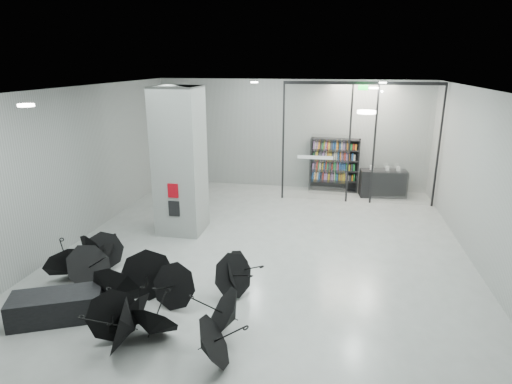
% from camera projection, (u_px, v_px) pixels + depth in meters
% --- Properties ---
extents(room, '(14.00, 14.02, 4.01)m').
position_uv_depth(room, '(257.00, 148.00, 9.09)').
color(room, gray).
rests_on(room, ground).
extents(column, '(1.20, 1.20, 4.00)m').
position_uv_depth(column, '(180.00, 161.00, 11.65)').
color(column, slate).
rests_on(column, ground).
extents(fire_cabinet, '(0.28, 0.04, 0.38)m').
position_uv_depth(fire_cabinet, '(173.00, 191.00, 11.25)').
color(fire_cabinet, '#A50A07').
rests_on(fire_cabinet, column).
extents(info_panel, '(0.30, 0.03, 0.42)m').
position_uv_depth(info_panel, '(174.00, 209.00, 11.40)').
color(info_panel, black).
rests_on(info_panel, column).
extents(exit_sign, '(0.30, 0.06, 0.15)m').
position_uv_depth(exit_sign, '(363.00, 88.00, 13.37)').
color(exit_sign, '#0CE533').
rests_on(exit_sign, room).
extents(glass_partition, '(5.06, 0.08, 4.00)m').
position_uv_depth(glass_partition, '(359.00, 139.00, 14.04)').
color(glass_partition, silver).
rests_on(glass_partition, ground).
extents(bench, '(1.75, 1.29, 0.52)m').
position_uv_depth(bench, '(57.00, 307.00, 7.93)').
color(bench, black).
rests_on(bench, ground).
extents(bookshelf, '(1.79, 0.47, 1.95)m').
position_uv_depth(bookshelf, '(334.00, 165.00, 15.69)').
color(bookshelf, black).
rests_on(bookshelf, ground).
extents(shop_counter, '(1.64, 0.78, 0.95)m').
position_uv_depth(shop_counter, '(383.00, 183.00, 15.15)').
color(shop_counter, black).
rests_on(shop_counter, ground).
extents(umbrella_cluster, '(5.20, 4.02, 1.25)m').
position_uv_depth(umbrella_cluster, '(141.00, 291.00, 8.38)').
color(umbrella_cluster, black).
rests_on(umbrella_cluster, ground).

